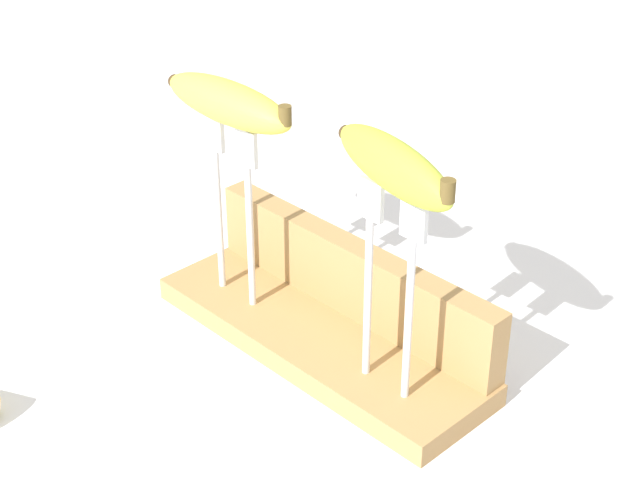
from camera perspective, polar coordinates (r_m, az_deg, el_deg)
name	(u,v)px	position (r m, az deg, el deg)	size (l,w,h in m)	color
ground_plane	(320,348)	(1.00, 0.00, -6.12)	(3.00, 3.00, 0.00)	silver
wooden_board	(320,338)	(0.99, 0.00, -5.57)	(0.37, 0.12, 0.02)	#A87F4C
board_backstop	(353,278)	(0.99, 1.89, -2.14)	(0.36, 0.03, 0.08)	#A87F4C
fork_stand_left	(233,196)	(0.98, -4.97, 2.52)	(0.07, 0.01, 0.19)	silver
fork_stand_right	(389,274)	(0.85, 3.95, -1.92)	(0.07, 0.01, 0.20)	silver
banana_raised_left	(228,102)	(0.94, -5.23, 7.79)	(0.17, 0.05, 0.04)	#DBD147
banana_raised_right	(394,165)	(0.80, 4.20, 4.24)	(0.16, 0.07, 0.04)	#B2C138
wire_coil	(458,340)	(1.02, 7.84, -5.64)	(0.07, 0.07, 0.01)	gold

